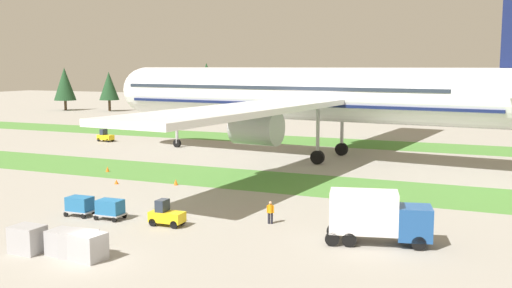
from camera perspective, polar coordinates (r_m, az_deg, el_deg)
ground_plane at (r=38.51m, az=-15.33°, el=-10.84°), size 400.00×400.00×0.00m
grass_strip_near at (r=62.45m, az=1.29°, el=-3.55°), size 320.00×10.86×0.01m
grass_strip_far at (r=94.14m, az=9.12°, el=0.08°), size 320.00×10.86×0.01m
airliner at (r=77.33m, az=5.50°, el=4.77°), size 61.76×76.29×23.29m
baggage_tug at (r=45.65m, az=-8.57°, el=-6.71°), size 2.64×1.38×1.97m
cargo_dolly_lead at (r=48.31m, az=-13.75°, el=-5.92°), size 2.25×1.57×1.55m
cargo_dolly_second at (r=50.02m, az=-16.46°, el=-5.56°), size 2.25×1.57×1.55m
catering_truck at (r=41.14m, az=11.50°, el=-6.71°), size 7.30×3.89×3.58m
pushback_tractor at (r=97.99m, az=-14.19°, el=0.71°), size 2.71×1.54×1.97m
ground_crew_marshaller at (r=45.65m, az=1.38°, el=-6.45°), size 0.55×0.36×1.74m
uld_container_0 at (r=41.52m, az=-20.95°, el=-8.47°), size 2.02×1.62×1.75m
uld_container_1 at (r=39.42m, az=-16.48°, el=-9.16°), size 2.13×1.77×1.70m
uld_container_2 at (r=38.79m, az=-15.71°, el=-9.39°), size 2.19×1.85×1.71m
uld_container_3 at (r=40.31m, az=-17.76°, el=-8.92°), size 2.08×1.70×1.59m
taxiway_marker_0 at (r=62.48m, az=-13.17°, el=-3.52°), size 0.44×0.44×0.48m
taxiway_marker_1 at (r=69.94m, az=-13.98°, el=-2.34°), size 0.44×0.44×0.60m
taxiway_marker_2 at (r=60.82m, az=-7.65°, el=-3.63°), size 0.44×0.44×0.60m
distant_tree_line at (r=134.92m, az=7.89°, el=5.30°), size 185.87×10.82×12.73m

